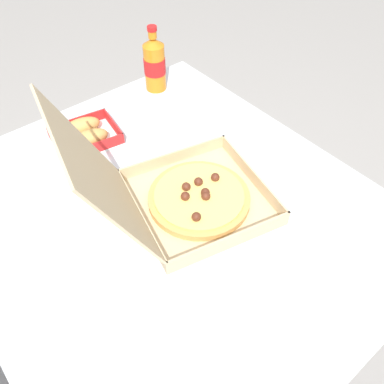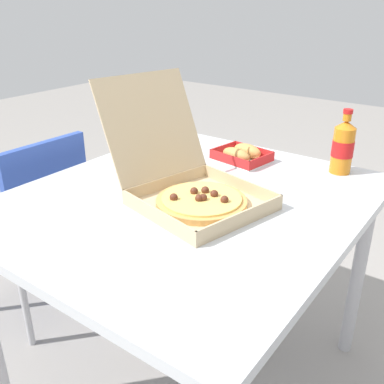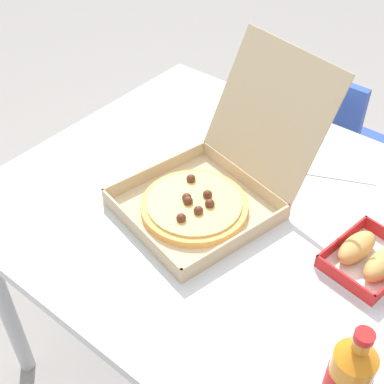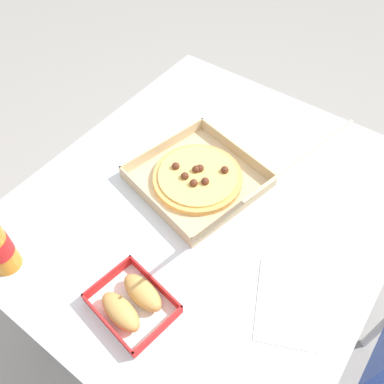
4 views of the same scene
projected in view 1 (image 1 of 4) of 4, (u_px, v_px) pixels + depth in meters
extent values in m
plane|color=gray|center=(176.00, 330.00, 1.60)|extent=(10.00, 10.00, 0.00)
cube|color=silver|center=(169.00, 211.00, 1.06)|extent=(1.13, 0.99, 0.03)
cylinder|color=#B7B7BC|center=(377.00, 315.00, 1.26)|extent=(0.05, 0.05, 0.72)
cylinder|color=#B7B7BC|center=(182.00, 154.00, 1.78)|extent=(0.05, 0.05, 0.72)
cube|color=tan|center=(199.00, 201.00, 1.06)|extent=(0.40, 0.40, 0.01)
cube|color=tan|center=(252.00, 176.00, 1.09)|extent=(0.32, 0.08, 0.04)
cube|color=tan|center=(230.00, 241.00, 0.95)|extent=(0.08, 0.32, 0.04)
cube|color=tan|center=(173.00, 157.00, 1.15)|extent=(0.08, 0.32, 0.04)
cube|color=tan|center=(141.00, 217.00, 1.00)|extent=(0.32, 0.08, 0.04)
cube|color=tan|center=(101.00, 177.00, 0.85)|extent=(0.36, 0.22, 0.30)
cylinder|color=tan|center=(199.00, 198.00, 1.05)|extent=(0.27, 0.27, 0.02)
cylinder|color=#EAC666|center=(199.00, 195.00, 1.04)|extent=(0.24, 0.24, 0.01)
sphere|color=#562819|center=(215.00, 177.00, 1.08)|extent=(0.02, 0.02, 0.02)
sphere|color=#562819|center=(205.00, 192.00, 1.04)|extent=(0.02, 0.02, 0.02)
sphere|color=#562819|center=(198.00, 182.00, 1.07)|extent=(0.02, 0.02, 0.02)
sphere|color=#562819|center=(196.00, 217.00, 0.98)|extent=(0.02, 0.02, 0.02)
sphere|color=#562819|center=(185.00, 196.00, 1.03)|extent=(0.02, 0.02, 0.02)
sphere|color=#562819|center=(206.00, 196.00, 1.03)|extent=(0.02, 0.02, 0.02)
sphere|color=#562819|center=(186.00, 187.00, 1.05)|extent=(0.02, 0.02, 0.02)
cube|color=white|center=(87.00, 140.00, 1.23)|extent=(0.18, 0.21, 0.00)
cube|color=red|center=(114.00, 125.00, 1.25)|extent=(0.15, 0.03, 0.03)
cube|color=red|center=(55.00, 145.00, 1.19)|extent=(0.15, 0.03, 0.03)
cube|color=red|center=(94.00, 148.00, 1.18)|extent=(0.03, 0.19, 0.03)
cube|color=red|center=(77.00, 122.00, 1.26)|extent=(0.03, 0.19, 0.03)
ellipsoid|color=tan|center=(89.00, 139.00, 1.19)|extent=(0.07, 0.13, 0.05)
ellipsoid|color=tan|center=(81.00, 127.00, 1.23)|extent=(0.07, 0.13, 0.05)
cylinder|color=orange|center=(155.00, 68.00, 1.38)|extent=(0.07, 0.07, 0.16)
cone|color=orange|center=(153.00, 42.00, 1.31)|extent=(0.07, 0.07, 0.02)
cylinder|color=orange|center=(152.00, 34.00, 1.29)|extent=(0.03, 0.03, 0.02)
cylinder|color=red|center=(152.00, 28.00, 1.28)|extent=(0.03, 0.03, 0.01)
cylinder|color=red|center=(155.00, 65.00, 1.37)|extent=(0.07, 0.07, 0.06)
cube|color=white|center=(26.00, 235.00, 0.99)|extent=(0.25, 0.22, 0.00)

